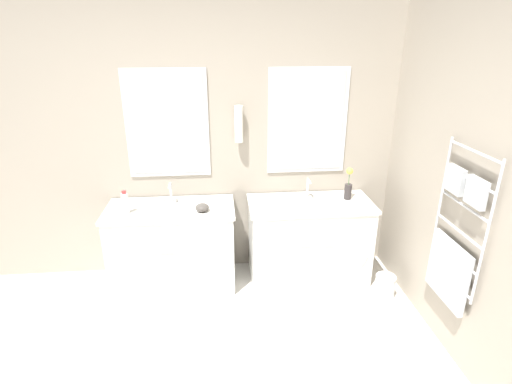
# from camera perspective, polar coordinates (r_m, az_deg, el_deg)

# --- Properties ---
(wall_back) EXTENTS (5.32, 0.15, 2.60)m
(wall_back) POSITION_cam_1_polar(r_m,az_deg,el_deg) (3.68, -8.80, 7.49)
(wall_back) COLOR #9E9384
(wall_back) RESTS_ON ground_plane
(wall_right) EXTENTS (0.13, 4.06, 2.60)m
(wall_right) POSITION_cam_1_polar(r_m,az_deg,el_deg) (3.06, 27.64, 2.11)
(wall_right) COLOR #9E9384
(wall_right) RESTS_ON ground_plane
(vanity_left) EXTENTS (1.12, 0.60, 0.77)m
(vanity_left) POSITION_cam_1_polar(r_m,az_deg,el_deg) (3.71, -11.79, -7.81)
(vanity_left) COLOR white
(vanity_left) RESTS_ON ground_plane
(vanity_right) EXTENTS (1.12, 0.60, 0.77)m
(vanity_right) POSITION_cam_1_polar(r_m,az_deg,el_deg) (3.77, 7.62, -7.02)
(vanity_right) COLOR white
(vanity_right) RESTS_ON ground_plane
(faucet_left) EXTENTS (0.17, 0.11, 0.18)m
(faucet_left) POSITION_cam_1_polar(r_m,az_deg,el_deg) (3.67, -12.08, -0.15)
(faucet_left) COLOR silver
(faucet_left) RESTS_ON vanity_left
(faucet_right) EXTENTS (0.17, 0.11, 0.18)m
(faucet_right) POSITION_cam_1_polar(r_m,az_deg,el_deg) (3.73, 7.42, 0.52)
(faucet_right) COLOR silver
(faucet_right) RESTS_ON vanity_right
(toiletry_bottle) EXTENTS (0.05, 0.05, 0.21)m
(toiletry_bottle) POSITION_cam_1_polar(r_m,az_deg,el_deg) (3.52, -18.18, -1.49)
(toiletry_bottle) COLOR silver
(toiletry_bottle) RESTS_ON vanity_left
(amenity_bowl) EXTENTS (0.12, 0.12, 0.07)m
(amenity_bowl) POSITION_cam_1_polar(r_m,az_deg,el_deg) (3.44, -7.70, -2.22)
(amenity_bowl) COLOR #4C4742
(amenity_bowl) RESTS_ON vanity_left
(flower_vase) EXTENTS (0.07, 0.07, 0.30)m
(flower_vase) POSITION_cam_1_polar(r_m,az_deg,el_deg) (3.74, 13.06, 0.78)
(flower_vase) COLOR #332D2D
(flower_vase) RESTS_ON vanity_right
(waste_bin) EXTENTS (0.18, 0.18, 0.22)m
(waste_bin) POSITION_cam_1_polar(r_m,az_deg,el_deg) (3.80, 17.94, -12.66)
(waste_bin) COLOR silver
(waste_bin) RESTS_ON ground_plane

